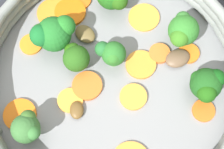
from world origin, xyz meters
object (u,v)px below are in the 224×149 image
Objects in this scene: carrot_slice_4 at (70,12)px; broccoli_floret_2 at (110,54)px; carrot_slice_1 at (189,53)px; broccoli_floret_4 at (76,57)px; skillet at (112,81)px; carrot_slice_3 at (54,13)px; carrot_slice_5 at (20,115)px; carrot_slice_9 at (133,97)px; mushroom_piece_2 at (178,58)px; broccoli_floret_1 at (207,84)px; mushroom_piece_1 at (77,110)px; carrot_slice_12 at (87,86)px; carrot_slice_8 at (144,17)px; carrot_slice_13 at (204,111)px; carrot_slice_10 at (159,53)px; carrot_slice_0 at (31,44)px; carrot_slice_2 at (70,100)px; carrot_slice_7 at (141,65)px; broccoli_floret_0 at (183,30)px; carrot_slice_6 at (80,0)px; mushroom_piece_0 at (85,34)px; broccoli_floret_6 at (27,128)px; broccoli_floret_5 at (52,33)px.

broccoli_floret_2 reaches higher than carrot_slice_4.
broccoli_floret_4 is (-0.03, 0.15, 0.02)m from carrot_slice_1.
skillet is at bearing -109.31° from broccoli_floret_4.
carrot_slice_3 and carrot_slice_5 have the same top height.
carrot_slice_9 is 0.08m from mushroom_piece_2.
mushroom_piece_1 is (-0.04, 0.16, -0.02)m from broccoli_floret_1.
broccoli_floret_4 is (-0.07, -0.04, 0.02)m from carrot_slice_3.
carrot_slice_12 is at bearing -150.11° from carrot_slice_3.
carrot_slice_3 is at bearing 46.76° from carrot_slice_9.
skillet is at bearing 114.28° from carrot_slice_1.
carrot_slice_1 is at bearing -128.54° from carrot_slice_8.
broccoli_floret_2 is at bearing 76.00° from broccoli_floret_1.
carrot_slice_12 is at bearing 82.56° from carrot_slice_13.
carrot_slice_13 is 0.74× the size of broccoli_floret_4.
carrot_slice_10 is (-0.05, -0.15, 0.00)m from carrot_slice_3.
carrot_slice_12 reaches higher than skillet.
carrot_slice_1 reaches higher than carrot_slice_0.
carrot_slice_12 is (0.02, -0.02, 0.00)m from carrot_slice_2.
carrot_slice_7 is at bearing -179.98° from carrot_slice_8.
broccoli_floret_4 is 1.17× the size of mushroom_piece_2.
skillet is 9.86× the size of carrot_slice_2.
broccoli_floret_4 is at bearing -149.90° from carrot_slice_3.
carrot_slice_3 is 0.90× the size of broccoli_floret_0.
mushroom_piece_1 is at bearing -174.54° from carrot_slice_6.
carrot_slice_0 is at bearing 91.44° from carrot_slice_1.
mushroom_piece_0 reaches higher than carrot_slice_7.
carrot_slice_4 is (0.05, -0.05, 0.00)m from carrot_slice_0.
broccoli_floret_1 is 0.22m from broccoli_floret_6.
broccoli_floret_4 is at bearing -108.92° from carrot_slice_0.
carrot_slice_1 is at bearing -114.37° from carrot_slice_6.
carrot_slice_4 is at bearing 36.99° from mushroom_piece_0.
broccoli_floret_5 is at bearing 23.85° from mushroom_piece_1.
mushroom_piece_2 is at bearing -105.21° from carrot_slice_10.
broccoli_floret_2 is (-0.06, -0.08, 0.02)m from carrot_slice_3.
carrot_slice_3 is at bearing 65.30° from broccoli_floret_1.
broccoli_floret_0 reaches higher than carrot_slice_2.
broccoli_floret_1 is at bearing -87.09° from carrot_slice_12.
skillet is at bearing -118.26° from broccoli_floret_5.
carrot_slice_13 is at bearing -89.44° from carrot_slice_2.
mushroom_piece_1 reaches higher than carrot_slice_2.
broccoli_floret_2 is 0.09m from mushroom_piece_2.
mushroom_piece_1 is (-0.07, 0.08, 0.00)m from carrot_slice_7.
carrot_slice_6 and carrot_slice_9 have the same top height.
carrot_slice_13 is 0.21m from broccoli_floret_5.
broccoli_floret_1 is at bearing -101.11° from carrot_slice_0.
carrot_slice_1 is 0.66× the size of carrot_slice_8.
carrot_slice_5 is at bearing 119.11° from carrot_slice_7.
carrot_slice_4 is 1.12× the size of carrot_slice_12.
carrot_slice_13 is at bearing -141.46° from carrot_slice_10.
carrot_slice_1 is 0.93× the size of carrot_slice_6.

